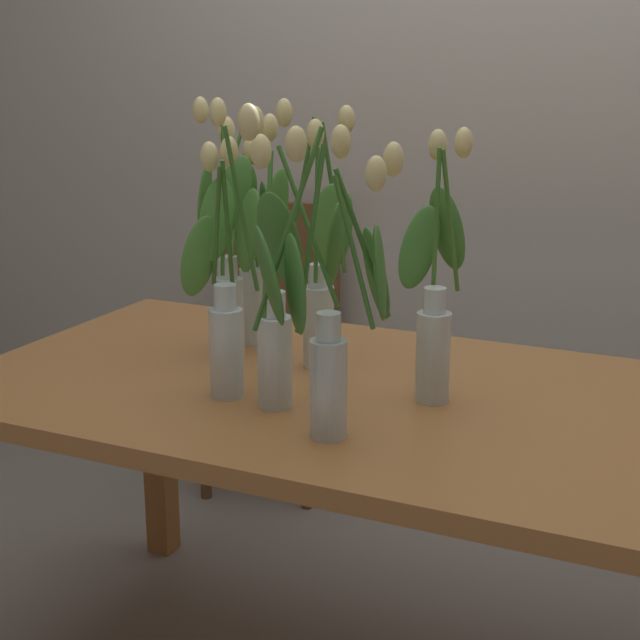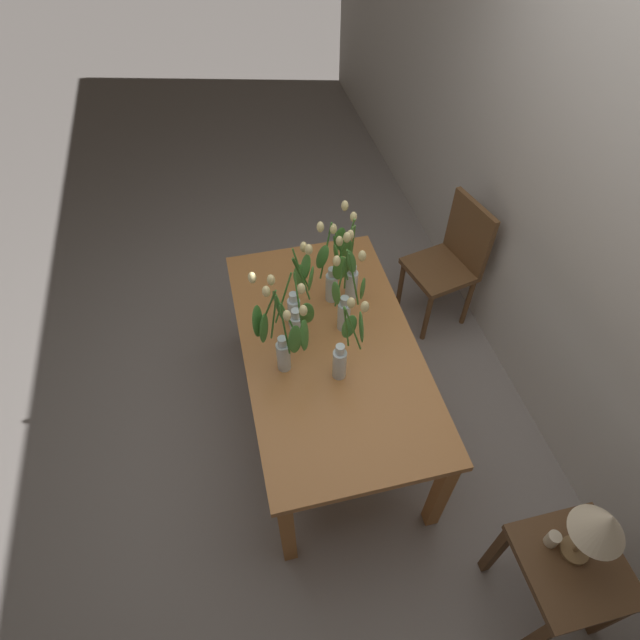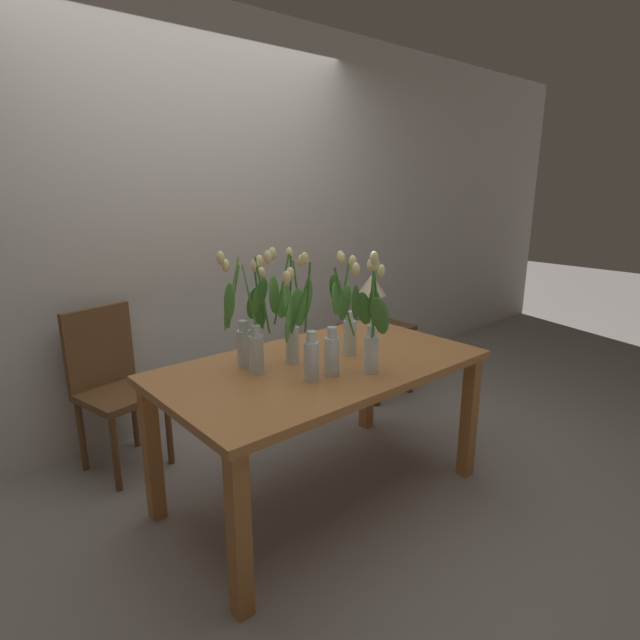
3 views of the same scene
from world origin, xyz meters
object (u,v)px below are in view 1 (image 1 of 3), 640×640
Objects in this scene: tulip_vase_2 at (240,255)px; dining_chair at (274,327)px; tulip_vase_5 at (317,271)px; tulip_vase_3 at (226,292)px; tulip_vase_4 at (435,309)px; tulip_vase_0 at (285,316)px; tulip_vase_1 at (330,318)px; dining_table at (343,428)px; tulip_vase_6 at (239,265)px.

dining_chair is (-0.35, 0.83, -0.43)m from tulip_vase_2.
tulip_vase_5 reaches higher than tulip_vase_2.
tulip_vase_3 is 1.07× the size of tulip_vase_4.
tulip_vase_0 is at bearing -50.10° from tulip_vase_2.
tulip_vase_1 is 1.56m from dining_chair.
tulip_vase_3 is (-0.16, 0.05, 0.02)m from tulip_vase_0.
tulip_vase_4 is at bearing 19.72° from tulip_vase_3.
dining_table is 2.82× the size of tulip_vase_3.
dining_table is 2.79× the size of tulip_vase_5.
tulip_vase_5 is (-0.06, 0.27, 0.03)m from tulip_vase_0.
tulip_vase_6 is at bearing 171.42° from tulip_vase_4.
dining_chair is at bearing 121.44° from tulip_vase_1.
tulip_vase_0 reaches higher than dining_chair.
tulip_vase_1 reaches higher than tulip_vase_0.
tulip_vase_5 is at bearing 65.64° from tulip_vase_3.
tulip_vase_5 reaches higher than tulip_vase_4.
tulip_vase_0 is 0.17m from tulip_vase_3.
dining_table is 0.44m from tulip_vase_6.
tulip_vase_2 is at bearing 151.99° from dining_table.
tulip_vase_5 reaches higher than tulip_vase_0.
tulip_vase_3 is at bearing -66.72° from dining_chair.
tulip_vase_6 is at bearing 113.18° from tulip_vase_3.
dining_table is at bearing 108.21° from tulip_vase_1.
tulip_vase_2 is 0.09m from tulip_vase_6.
tulip_vase_0 is 0.93× the size of tulip_vase_1.
dining_chair is at bearing 112.93° from tulip_vase_2.
tulip_vase_4 is 0.92× the size of tulip_vase_5.
dining_table is 0.49m from tulip_vase_2.
tulip_vase_3 is at bearing -151.07° from dining_table.
tulip_vase_4 is (0.39, 0.14, -0.02)m from tulip_vase_3.
tulip_vase_1 is (0.09, -0.26, 0.31)m from dining_table.
tulip_vase_2 is 1.00m from dining_chair.
dining_table is 1.72× the size of dining_chair.
tulip_vase_4 is 0.91× the size of tulip_vase_6.
tulip_vase_2 is at bearing 161.75° from tulip_vase_5.
tulip_vase_0 is at bearing -18.73° from tulip_vase_3.
tulip_vase_6 is at bearing -62.98° from tulip_vase_2.
tulip_vase_0 is at bearing -77.65° from tulip_vase_5.
tulip_vase_1 is at bearing -45.93° from tulip_vase_2.
tulip_vase_3 is 0.24m from tulip_vase_5.
tulip_vase_5 is at bearing 1.89° from tulip_vase_6.
dining_table is at bearing 74.00° from tulip_vase_0.
tulip_vase_4 is (0.10, 0.28, -0.04)m from tulip_vase_1.
tulip_vase_4 is (0.52, -0.16, -0.03)m from tulip_vase_2.
tulip_vase_6 is (-0.25, 0.27, 0.02)m from tulip_vase_0.
tulip_vase_0 is 0.96× the size of tulip_vase_3.
tulip_vase_1 is at bearing -58.56° from dining_chair.
tulip_vase_2 reaches higher than tulip_vase_0.
tulip_vase_0 is 0.95× the size of tulip_vase_5.
tulip_vase_1 reaches higher than dining_chair.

